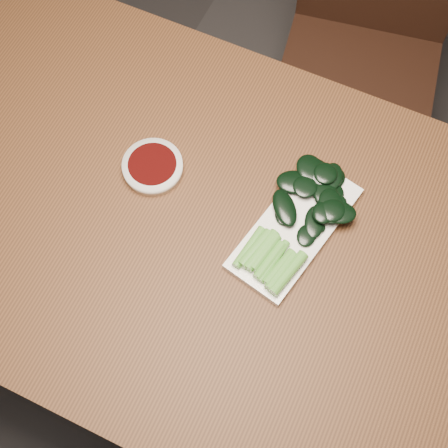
% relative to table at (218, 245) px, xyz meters
% --- Properties ---
extents(ground, '(6.00, 6.00, 0.00)m').
position_rel_table_xyz_m(ground, '(0.00, 0.00, -0.68)').
color(ground, '#312F2F').
rests_on(ground, ground).
extents(table, '(1.40, 0.80, 0.75)m').
position_rel_table_xyz_m(table, '(0.00, 0.00, 0.00)').
color(table, '#4E2C16').
rests_on(table, ground).
extents(chair_far, '(0.47, 0.47, 0.89)m').
position_rel_table_xyz_m(chair_far, '(0.08, 0.74, -0.19)').
color(chair_far, black).
rests_on(chair_far, ground).
extents(sauce_bowl, '(0.11, 0.11, 0.02)m').
position_rel_table_xyz_m(sauce_bowl, '(-0.16, 0.06, 0.08)').
color(sauce_bowl, white).
rests_on(sauce_bowl, table).
extents(serving_plate, '(0.17, 0.30, 0.01)m').
position_rel_table_xyz_m(serving_plate, '(0.13, 0.06, 0.08)').
color(serving_plate, white).
rests_on(serving_plate, table).
extents(gai_lan, '(0.17, 0.29, 0.03)m').
position_rel_table_xyz_m(gai_lan, '(0.13, 0.08, 0.10)').
color(gai_lan, '#57A037').
rests_on(gai_lan, serving_plate).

